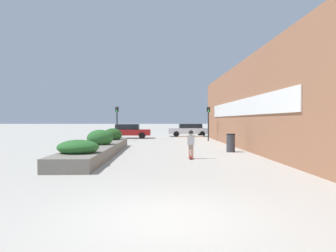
# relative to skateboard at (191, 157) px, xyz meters

# --- Properties ---
(ground_plane) EXTENTS (300.00, 300.00, 0.00)m
(ground_plane) POSITION_rel_skateboard_xyz_m (-1.42, -8.87, -0.07)
(ground_plane) COLOR #ADA89E
(building_wall_right) EXTENTS (0.67, 31.70, 5.72)m
(building_wall_right) POSITION_rel_skateboard_xyz_m (4.08, 2.45, 2.79)
(building_wall_right) COLOR #9E6647
(building_wall_right) RESTS_ON ground_plane
(planter_box) EXTENTS (1.78, 12.08, 1.37)m
(planter_box) POSITION_rel_skateboard_xyz_m (-4.86, 1.77, 0.37)
(planter_box) COLOR slate
(planter_box) RESTS_ON ground_plane
(skateboard) EXTENTS (0.27, 0.80, 0.09)m
(skateboard) POSITION_rel_skateboard_xyz_m (0.00, 0.00, 0.00)
(skateboard) COLOR maroon
(skateboard) RESTS_ON ground_plane
(skateboarder) EXTENTS (1.23, 0.22, 1.31)m
(skateboarder) POSITION_rel_skateboard_xyz_m (0.00, 0.00, 0.82)
(skateboarder) COLOR tan
(skateboarder) RESTS_ON skateboard
(trash_bin) EXTENTS (0.53, 0.53, 1.09)m
(trash_bin) POSITION_rel_skateboard_xyz_m (2.70, 3.03, 0.48)
(trash_bin) COLOR #38383D
(trash_bin) RESTS_ON ground_plane
(car_leftmost) EXTENTS (4.42, 1.96, 1.48)m
(car_leftmost) POSITION_rel_skateboard_xyz_m (-4.79, 16.88, 0.71)
(car_leftmost) COLOR maroon
(car_leftmost) RESTS_ON ground_plane
(car_center_left) EXTENTS (4.79, 2.05, 1.47)m
(car_center_left) POSITION_rel_skateboard_xyz_m (1.90, 20.36, 0.71)
(car_center_left) COLOR silver
(car_center_left) RESTS_ON ground_plane
(traffic_light_left) EXTENTS (0.28, 0.30, 3.12)m
(traffic_light_left) POSITION_rel_skateboard_xyz_m (-5.44, 12.74, 2.08)
(traffic_light_left) COLOR black
(traffic_light_left) RESTS_ON ground_plane
(traffic_light_right) EXTENTS (0.28, 0.30, 3.11)m
(traffic_light_right) POSITION_rel_skateboard_xyz_m (2.91, 12.53, 2.07)
(traffic_light_right) COLOR black
(traffic_light_right) RESTS_ON ground_plane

